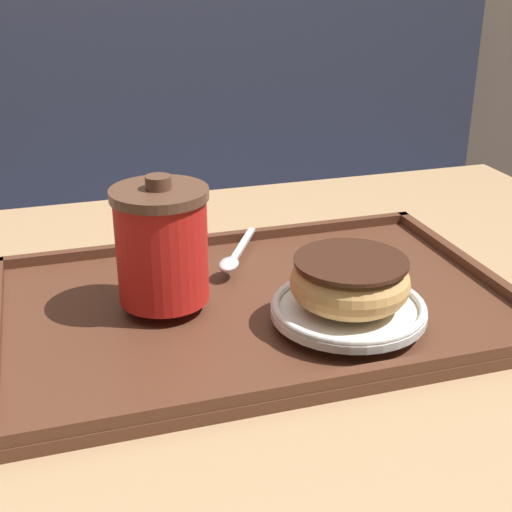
% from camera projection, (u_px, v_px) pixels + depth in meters
% --- Properties ---
extents(booth_bench, '(1.29, 0.44, 1.00)m').
position_uv_depth(booth_bench, '(248.00, 280.00, 1.73)').
color(booth_bench, '#33384C').
rests_on(booth_bench, ground_plane).
extents(cafe_table, '(1.08, 0.82, 0.71)m').
position_uv_depth(cafe_table, '(262.00, 429.00, 0.81)').
color(cafe_table, tan).
rests_on(cafe_table, ground_plane).
extents(serving_tray, '(0.53, 0.35, 0.02)m').
position_uv_depth(serving_tray, '(256.00, 306.00, 0.74)').
color(serving_tray, '#512D1E').
rests_on(serving_tray, cafe_table).
extents(coffee_cup_front, '(0.10, 0.10, 0.13)m').
position_uv_depth(coffee_cup_front, '(162.00, 244.00, 0.70)').
color(coffee_cup_front, red).
rests_on(coffee_cup_front, serving_tray).
extents(plate_with_chocolate_donut, '(0.15, 0.15, 0.01)m').
position_uv_depth(plate_with_chocolate_donut, '(348.00, 308.00, 0.69)').
color(plate_with_chocolate_donut, white).
rests_on(plate_with_chocolate_donut, serving_tray).
extents(donut_chocolate_glazed, '(0.11, 0.11, 0.04)m').
position_uv_depth(donut_chocolate_glazed, '(350.00, 280.00, 0.68)').
color(donut_chocolate_glazed, tan).
rests_on(donut_chocolate_glazed, plate_with_chocolate_donut).
extents(spoon, '(0.08, 0.13, 0.01)m').
position_uv_depth(spoon, '(233.00, 258.00, 0.80)').
color(spoon, silver).
rests_on(spoon, serving_tray).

